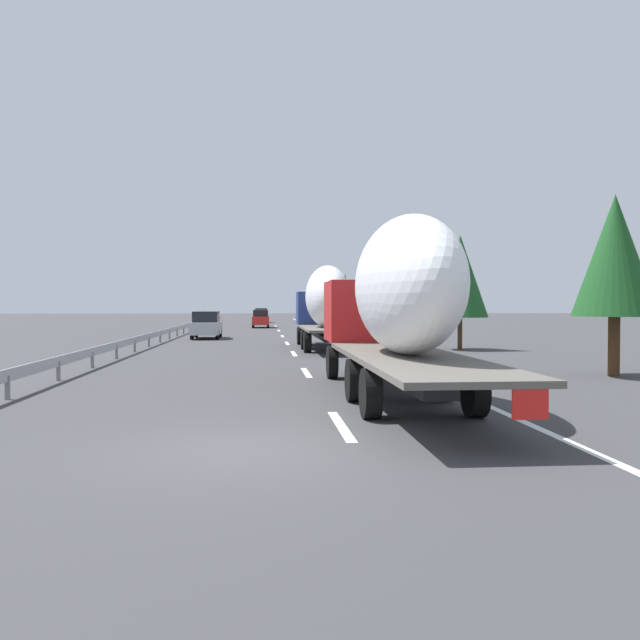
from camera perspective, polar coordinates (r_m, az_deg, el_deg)
ground_plane at (r=50.66m, az=-5.37°, el=-1.33°), size 260.00×260.00×0.00m
lane_stripe_0 at (r=12.91m, az=1.83°, el=-9.12°), size 3.20×0.20×0.01m
lane_stripe_1 at (r=22.78m, az=-1.20°, el=-4.57°), size 3.20×0.20×0.01m
lane_stripe_2 at (r=31.56m, az=-2.28°, el=-2.93°), size 3.20×0.20×0.01m
lane_stripe_3 at (r=40.03m, az=-2.87°, el=-2.03°), size 3.20×0.20×0.01m
lane_stripe_4 at (r=49.15m, az=-3.28°, el=-1.41°), size 3.20×0.20×0.01m
lane_stripe_5 at (r=59.84m, az=-3.60°, el=-0.92°), size 3.20×0.20×0.01m
lane_stripe_6 at (r=73.25m, az=-3.86°, el=-0.51°), size 3.20×0.20×0.01m
edge_line_right at (r=55.90m, az=0.31°, el=-1.07°), size 110.00×0.20×0.01m
truck_lead at (r=34.69m, az=0.44°, el=1.49°), size 12.00×2.55×4.34m
truck_trailing at (r=16.45m, az=6.60°, el=1.73°), size 13.88×2.55×4.39m
car_white_van at (r=87.09m, az=-5.13°, el=0.40°), size 4.23×1.77×1.89m
car_red_compact at (r=67.81m, az=-5.17°, el=0.12°), size 4.67×1.73×1.83m
car_silver_hatch at (r=46.23m, az=-9.81°, el=-0.42°), size 4.72×1.92×1.89m
road_sign at (r=52.93m, az=1.91°, el=1.14°), size 0.10×0.90×3.14m
tree_0 at (r=35.21m, az=12.05°, el=3.71°), size 2.91×2.91×5.98m
tree_1 at (r=88.22m, az=2.18°, el=2.39°), size 2.50×2.50×6.56m
tree_2 at (r=23.66m, az=24.18°, el=5.07°), size 2.72×2.72×5.96m
guardrail_median at (r=54.00m, az=-11.73°, el=-0.58°), size 94.00×0.10×0.76m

